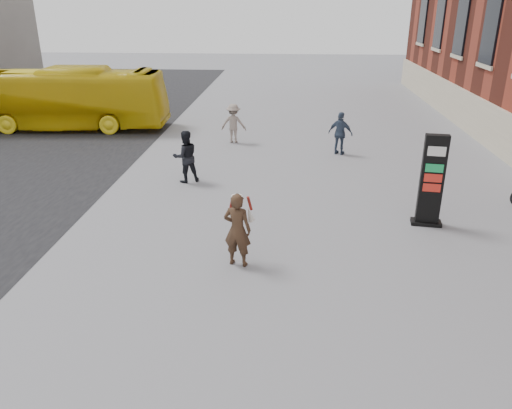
# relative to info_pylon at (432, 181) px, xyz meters

# --- Properties ---
(ground) EXTENTS (100.00, 100.00, 0.00)m
(ground) POSITION_rel_info_pylon_xyz_m (-4.86, -1.86, -1.28)
(ground) COLOR #9E9EA3
(info_pylon) EXTENTS (0.87, 0.52, 2.57)m
(info_pylon) POSITION_rel_info_pylon_xyz_m (0.00, 0.00, 0.00)
(info_pylon) COLOR black
(info_pylon) RESTS_ON ground
(woman) EXTENTS (0.78, 0.74, 1.80)m
(woman) POSITION_rel_info_pylon_xyz_m (-5.03, -2.63, -0.36)
(woman) COLOR #372519
(woman) RESTS_ON ground
(bus) EXTENTS (10.62, 3.04, 2.92)m
(bus) POSITION_rel_info_pylon_xyz_m (-15.12, 10.30, 0.18)
(bus) COLOR yellow
(bus) RESTS_ON road
(pedestrian_a) EXTENTS (1.08, 0.99, 1.80)m
(pedestrian_a) POSITION_rel_info_pylon_xyz_m (-7.40, 3.07, -0.38)
(pedestrian_a) COLOR black
(pedestrian_a) RESTS_ON ground
(pedestrian_b) EXTENTS (1.13, 0.69, 1.69)m
(pedestrian_b) POSITION_rel_info_pylon_xyz_m (-6.34, 8.34, -0.44)
(pedestrian_b) COLOR gray
(pedestrian_b) RESTS_ON ground
(pedestrian_c) EXTENTS (1.10, 0.80, 1.73)m
(pedestrian_c) POSITION_rel_info_pylon_xyz_m (-1.83, 6.79, -0.42)
(pedestrian_c) COLOR #36455C
(pedestrian_c) RESTS_ON ground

